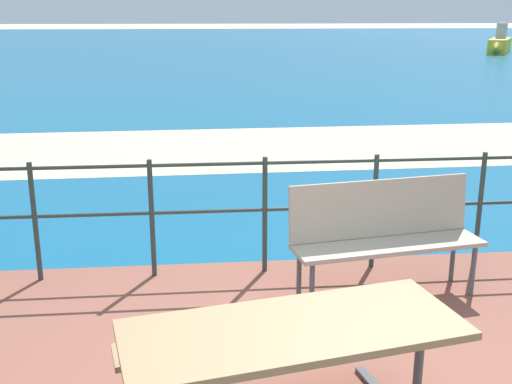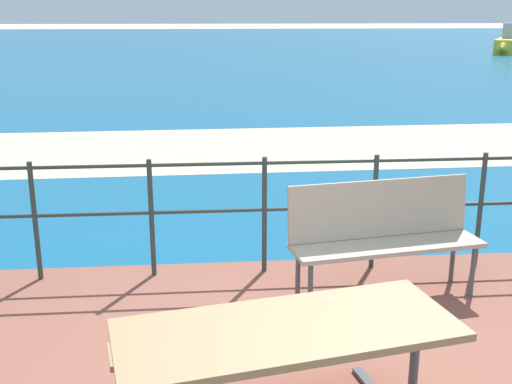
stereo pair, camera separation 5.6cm
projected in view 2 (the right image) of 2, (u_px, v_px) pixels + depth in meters
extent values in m
cube|color=#145B84|center=(207.00, 47.00, 41.68)|extent=(90.00, 90.00, 0.01)
cube|color=beige|center=(232.00, 148.00, 10.99)|extent=(54.06, 4.72, 0.01)
cube|color=#8C704C|center=(288.00, 330.00, 3.06)|extent=(1.78, 0.98, 0.04)
cube|color=#8C704C|center=(256.00, 336.00, 3.64)|extent=(1.70, 0.59, 0.04)
cylinder|color=#4C5156|center=(413.00, 375.00, 3.36)|extent=(0.06, 0.06, 0.76)
cube|color=tan|center=(387.00, 246.00, 5.00)|extent=(1.60, 0.65, 0.04)
cube|color=tan|center=(379.00, 208.00, 5.10)|extent=(1.54, 0.32, 0.47)
cylinder|color=#4C5156|center=(310.00, 289.00, 4.76)|extent=(0.04, 0.04, 0.45)
cylinder|color=#4C5156|center=(298.00, 273.00, 5.04)|extent=(0.04, 0.04, 0.45)
cylinder|color=#4C5156|center=(473.00, 270.00, 5.09)|extent=(0.04, 0.04, 0.45)
cylinder|color=#4C5156|center=(453.00, 257.00, 5.37)|extent=(0.04, 0.04, 0.45)
cylinder|color=#2D3833|center=(35.00, 222.00, 5.35)|extent=(0.04, 0.04, 1.05)
cylinder|color=#2D3833|center=(152.00, 219.00, 5.43)|extent=(0.04, 0.04, 1.05)
cylinder|color=#2D3833|center=(264.00, 215.00, 5.51)|extent=(0.04, 0.04, 1.05)
cylinder|color=#2D3833|center=(374.00, 212.00, 5.60)|extent=(0.04, 0.04, 1.05)
cylinder|color=#2D3833|center=(480.00, 209.00, 5.68)|extent=(0.04, 0.04, 1.05)
cylinder|color=#2D3833|center=(265.00, 163.00, 5.38)|extent=(5.90, 0.03, 0.03)
cylinder|color=#2D3833|center=(264.00, 210.00, 5.50)|extent=(5.90, 0.03, 0.03)
cube|color=yellow|center=(506.00, 46.00, 35.92)|extent=(3.11, 4.37, 0.79)
cube|color=#A5A8AD|center=(508.00, 31.00, 35.98)|extent=(0.97, 1.13, 0.86)
cone|color=yellow|center=(502.00, 48.00, 33.75)|extent=(0.87, 0.79, 0.71)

